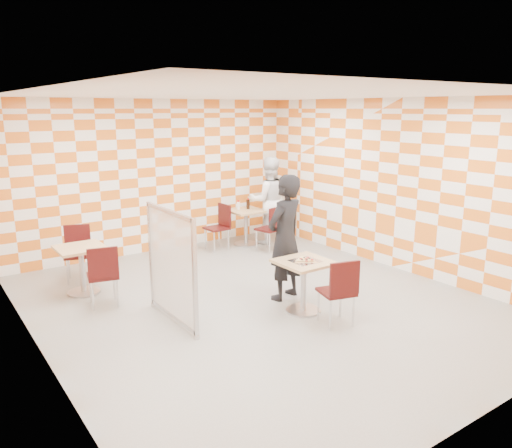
% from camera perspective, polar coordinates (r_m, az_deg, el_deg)
% --- Properties ---
extents(room_shell, '(7.00, 7.00, 7.00)m').
position_cam_1_polar(room_shell, '(7.53, -2.13, 2.98)').
color(room_shell, gray).
rests_on(room_shell, ground).
extents(main_table, '(0.70, 0.70, 0.75)m').
position_cam_1_polar(main_table, '(7.06, 5.47, -6.08)').
color(main_table, tan).
rests_on(main_table, ground).
extents(second_table, '(0.70, 0.70, 0.75)m').
position_cam_1_polar(second_table, '(10.47, -1.16, 0.34)').
color(second_table, tan).
rests_on(second_table, ground).
extents(empty_table, '(0.70, 0.70, 0.75)m').
position_cam_1_polar(empty_table, '(8.17, -19.32, -4.10)').
color(empty_table, tan).
rests_on(empty_table, ground).
extents(chair_main_front, '(0.52, 0.53, 0.92)m').
position_cam_1_polar(chair_main_front, '(6.63, 9.58, -7.17)').
color(chair_main_front, '#390B0B').
rests_on(chair_main_front, ground).
extents(chair_second_front, '(0.51, 0.52, 0.92)m').
position_cam_1_polar(chair_second_front, '(9.95, 1.84, -0.14)').
color(chair_second_front, '#390B0B').
rests_on(chair_second_front, ground).
extents(chair_second_side, '(0.45, 0.44, 0.92)m').
position_cam_1_polar(chair_second_side, '(10.15, -4.10, 0.10)').
color(chair_second_side, '#390B0B').
rests_on(chair_second_side, ground).
extents(chair_empty_near, '(0.50, 0.51, 0.92)m').
position_cam_1_polar(chair_empty_near, '(7.48, -17.09, -5.21)').
color(chair_empty_near, '#390B0B').
rests_on(chair_empty_near, ground).
extents(chair_empty_far, '(0.54, 0.54, 0.92)m').
position_cam_1_polar(chair_empty_far, '(8.84, -19.69, -2.61)').
color(chair_empty_far, '#390B0B').
rests_on(chair_empty_far, ground).
extents(partition, '(0.08, 1.38, 1.55)m').
position_cam_1_polar(partition, '(6.70, -9.64, -4.73)').
color(partition, white).
rests_on(partition, ground).
extents(man_dark, '(0.78, 0.62, 1.89)m').
position_cam_1_polar(man_dark, '(7.42, 3.33, -1.57)').
color(man_dark, black).
rests_on(man_dark, ground).
extents(man_white, '(1.09, 0.99, 1.84)m').
position_cam_1_polar(man_white, '(10.55, 1.48, 2.70)').
color(man_white, white).
rests_on(man_white, ground).
extents(pizza_on_foil, '(0.40, 0.40, 0.04)m').
position_cam_1_polar(pizza_on_foil, '(6.97, 5.60, -4.11)').
color(pizza_on_foil, silver).
rests_on(pizza_on_foil, main_table).
extents(sport_bottle, '(0.06, 0.06, 0.20)m').
position_cam_1_polar(sport_bottle, '(10.45, -2.04, 2.15)').
color(sport_bottle, white).
rests_on(sport_bottle, second_table).
extents(soda_bottle, '(0.07, 0.07, 0.23)m').
position_cam_1_polar(soda_bottle, '(10.49, -0.92, 2.28)').
color(soda_bottle, black).
rests_on(soda_bottle, second_table).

